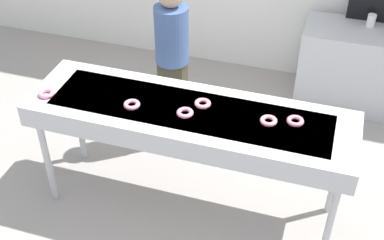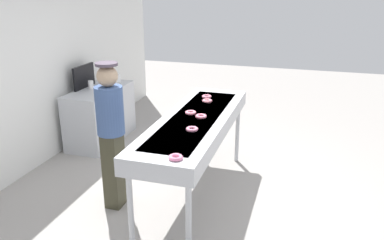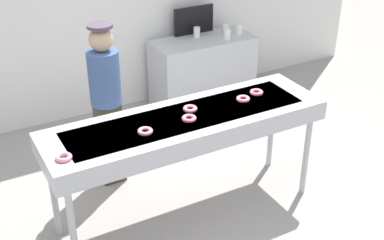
% 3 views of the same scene
% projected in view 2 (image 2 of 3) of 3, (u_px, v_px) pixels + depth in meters
% --- Properties ---
extents(ground_plane, '(16.00, 16.00, 0.00)m').
position_uv_depth(ground_plane, '(195.00, 197.00, 4.72)').
color(ground_plane, '#9E9993').
extents(back_wall, '(8.00, 0.12, 3.03)m').
position_uv_depth(back_wall, '(10.00, 62.00, 4.88)').
color(back_wall, white).
rests_on(back_wall, ground).
extents(fryer_conveyor, '(2.51, 0.72, 1.03)m').
position_uv_depth(fryer_conveyor, '(195.00, 124.00, 4.41)').
color(fryer_conveyor, '#B7BABF').
rests_on(fryer_conveyor, ground).
extents(strawberry_donut_0, '(0.18, 0.18, 0.03)m').
position_uv_depth(strawberry_donut_0, '(201.00, 116.00, 4.34)').
color(strawberry_donut_0, pink).
rests_on(strawberry_donut_0, fryer_conveyor).
extents(strawberry_donut_1, '(0.14, 0.14, 0.03)m').
position_uv_depth(strawberry_donut_1, '(191.00, 113.00, 4.46)').
color(strawberry_donut_1, pink).
rests_on(strawberry_donut_1, fryer_conveyor).
extents(strawberry_donut_2, '(0.18, 0.18, 0.03)m').
position_uv_depth(strawberry_donut_2, '(176.00, 157.00, 3.32)').
color(strawberry_donut_2, pink).
rests_on(strawberry_donut_2, fryer_conveyor).
extents(strawberry_donut_3, '(0.16, 0.16, 0.03)m').
position_uv_depth(strawberry_donut_3, '(192.00, 129.00, 3.96)').
color(strawberry_donut_3, pink).
rests_on(strawberry_donut_3, fryer_conveyor).
extents(strawberry_donut_4, '(0.17, 0.17, 0.03)m').
position_uv_depth(strawberry_donut_4, '(207.00, 97.00, 5.09)').
color(strawberry_donut_4, pink).
rests_on(strawberry_donut_4, fryer_conveyor).
extents(strawberry_donut_5, '(0.16, 0.16, 0.03)m').
position_uv_depth(strawberry_donut_5, '(207.00, 101.00, 4.91)').
color(strawberry_donut_5, pink).
rests_on(strawberry_donut_5, fryer_conveyor).
extents(worker_baker, '(0.30, 0.30, 1.68)m').
position_uv_depth(worker_baker, '(111.00, 130.00, 4.25)').
color(worker_baker, '#3B3928').
rests_on(worker_baker, ground).
extents(prep_counter, '(1.32, 0.59, 0.88)m').
position_uv_depth(prep_counter, '(101.00, 115.00, 6.28)').
color(prep_counter, '#B7BABF').
rests_on(prep_counter, ground).
extents(paper_cup_0, '(0.08, 0.08, 0.13)m').
position_uv_depth(paper_cup_0, '(118.00, 78.00, 6.53)').
color(paper_cup_0, white).
rests_on(paper_cup_0, prep_counter).
extents(paper_cup_1, '(0.08, 0.08, 0.13)m').
position_uv_depth(paper_cup_1, '(115.00, 81.00, 6.32)').
color(paper_cup_1, white).
rests_on(paper_cup_1, prep_counter).
extents(paper_cup_2, '(0.08, 0.08, 0.13)m').
position_uv_depth(paper_cup_2, '(107.00, 79.00, 6.46)').
color(paper_cup_2, white).
rests_on(paper_cup_2, prep_counter).
extents(paper_cup_3, '(0.08, 0.08, 0.13)m').
position_uv_depth(paper_cup_3, '(91.00, 85.00, 6.13)').
color(paper_cup_3, white).
rests_on(paper_cup_3, prep_counter).
extents(menu_display, '(0.56, 0.04, 0.36)m').
position_uv_depth(menu_display, '(84.00, 76.00, 6.15)').
color(menu_display, black).
rests_on(menu_display, prep_counter).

